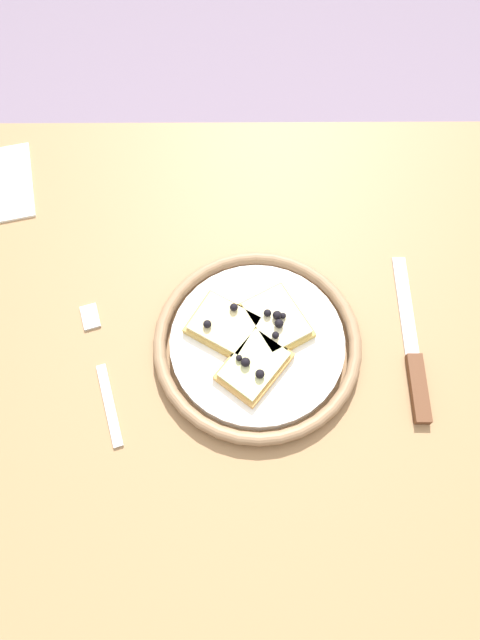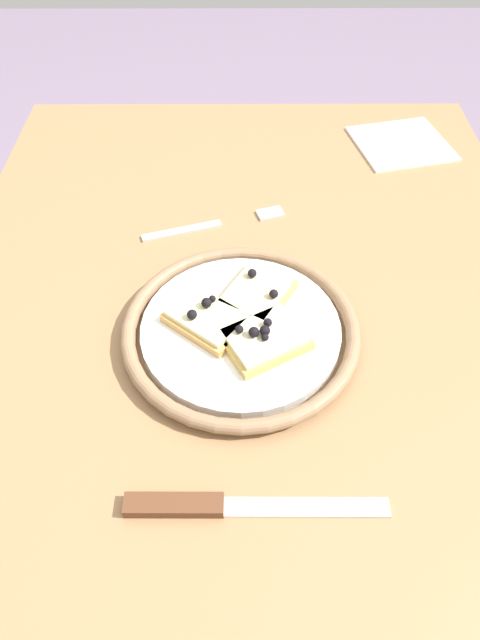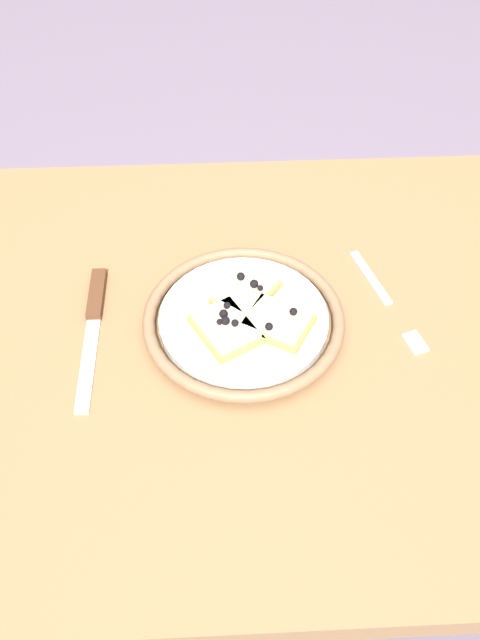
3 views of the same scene
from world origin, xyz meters
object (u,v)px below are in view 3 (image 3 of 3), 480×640
(pizza_slice_near, at_px, (246,291))
(fork, at_px, (386,301))
(pizza_slice_side, at_px, (226,327))
(pizza_slice_far, at_px, (277,322))
(dining_table, at_px, (261,371))
(plate, at_px, (244,319))
(knife, at_px, (94,312))

(pizza_slice_near, distance_m, fork, 0.20)
(pizza_slice_side, bearing_deg, pizza_slice_far, -174.50)
(dining_table, relative_size, pizza_slice_side, 9.48)
(pizza_slice_near, bearing_deg, plate, 81.94)
(pizza_slice_near, bearing_deg, pizza_slice_side, 64.66)
(dining_table, height_order, pizza_slice_side, pizza_slice_side)
(pizza_slice_near, distance_m, pizza_slice_side, 0.07)
(plate, xyz_separation_m, knife, (0.20, -0.03, -0.01))
(pizza_slice_far, relative_size, pizza_slice_side, 0.98)
(pizza_slice_near, distance_m, knife, 0.21)
(pizza_slice_near, relative_size, fork, 0.54)
(pizza_slice_side, relative_size, fork, 0.55)
(plate, height_order, knife, plate)
(knife, distance_m, fork, 0.40)
(fork, bearing_deg, pizza_slice_near, -1.19)
(dining_table, relative_size, pizza_slice_far, 9.63)
(plate, height_order, fork, plate)
(dining_table, bearing_deg, pizza_slice_near, -70.29)
(pizza_slice_near, bearing_deg, dining_table, 109.71)
(pizza_slice_near, xyz_separation_m, pizza_slice_far, (-0.04, 0.06, -0.00))
(plate, distance_m, pizza_slice_near, 0.04)
(fork, bearing_deg, pizza_slice_side, 14.78)
(dining_table, xyz_separation_m, pizza_slice_side, (0.05, 0.01, 0.11))
(pizza_slice_side, xyz_separation_m, knife, (0.18, -0.05, -0.02))
(dining_table, bearing_deg, pizza_slice_side, 13.65)
(knife, bearing_deg, dining_table, 169.40)
(pizza_slice_side, distance_m, fork, 0.23)
(dining_table, height_order, pizza_slice_near, pizza_slice_near)
(pizza_slice_side, bearing_deg, knife, -16.94)
(plate, bearing_deg, pizza_slice_near, -98.06)
(pizza_slice_near, relative_size, pizza_slice_side, 0.98)
(pizza_slice_near, height_order, knife, pizza_slice_near)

